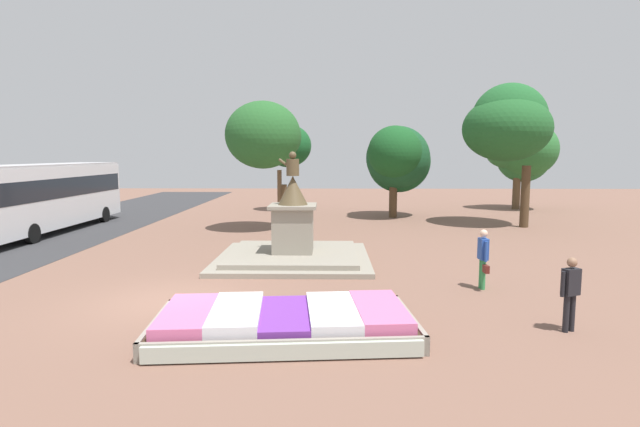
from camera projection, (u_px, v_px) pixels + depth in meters
name	position (u px, v px, depth m)	size (l,w,h in m)	color
ground_plane	(167.00, 302.00, 13.43)	(89.34, 89.34, 0.00)	brown
flower_planter	(284.00, 322.00, 10.95)	(5.91, 3.47, 0.61)	#38281C
statue_monument	(293.00, 242.00, 18.52)	(5.59, 5.59, 4.05)	gray
city_bus	(47.00, 193.00, 25.14)	(2.51, 11.82, 3.46)	silver
pedestrian_with_handbag	(483.00, 255.00, 14.57)	(0.23, 0.73, 1.77)	#338C4C
pedestrian_near_planter	(571.00, 289.00, 11.05)	(0.53, 0.35, 1.69)	black
park_tree_far_left	(264.00, 136.00, 25.47)	(3.82, 4.18, 6.62)	#4C3823
park_tree_behind_statue	(289.00, 148.00, 34.60)	(2.96, 3.14, 5.95)	brown
park_tree_far_right	(508.00, 125.00, 27.22)	(4.70, 5.05, 7.79)	#4C3823
park_tree_street_side	(523.00, 152.00, 35.70)	(4.86, 4.73, 6.22)	brown
park_tree_mid_canopy	(398.00, 158.00, 31.21)	(4.10, 4.95, 5.71)	#4C3823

